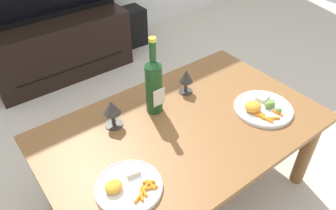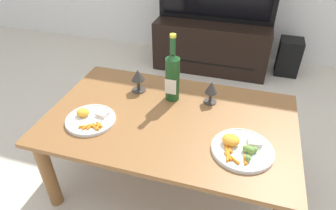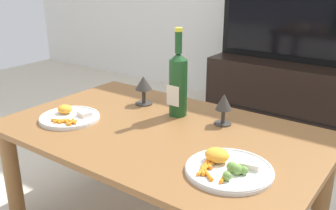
{
  "view_description": "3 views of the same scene",
  "coord_description": "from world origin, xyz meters",
  "px_view_note": "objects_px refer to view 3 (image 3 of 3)",
  "views": [
    {
      "loc": [
        -0.71,
        -0.82,
        1.48
      ],
      "look_at": [
        -0.04,
        0.06,
        0.59
      ],
      "focal_mm": 34.46,
      "sensor_mm": 36.0,
      "label": 1
    },
    {
      "loc": [
        0.33,
        -1.15,
        1.42
      ],
      "look_at": [
        -0.02,
        0.03,
        0.54
      ],
      "focal_mm": 31.25,
      "sensor_mm": 36.0,
      "label": 2
    },
    {
      "loc": [
        0.85,
        -1.12,
        1.1
      ],
      "look_at": [
        -0.03,
        0.09,
        0.56
      ],
      "focal_mm": 40.61,
      "sensor_mm": 36.0,
      "label": 3
    }
  ],
  "objects_px": {
    "tv_stand": "(286,92)",
    "goblet_right": "(224,104)",
    "goblet_left": "(143,85)",
    "dining_table": "(161,147)",
    "dinner_plate_right": "(228,168)",
    "dinner_plate_left": "(70,117)",
    "tv_screen": "(294,22)",
    "wine_bottle": "(178,82)"
  },
  "relations": [
    {
      "from": "dining_table",
      "to": "dinner_plate_right",
      "type": "xyz_separation_m",
      "value": [
        0.37,
        -0.14,
        0.09
      ]
    },
    {
      "from": "goblet_left",
      "to": "dinner_plate_left",
      "type": "xyz_separation_m",
      "value": [
        -0.13,
        -0.34,
        -0.08
      ]
    },
    {
      "from": "tv_stand",
      "to": "goblet_right",
      "type": "height_order",
      "value": "goblet_right"
    },
    {
      "from": "goblet_left",
      "to": "wine_bottle",
      "type": "bearing_deg",
      "value": -5.84
    },
    {
      "from": "wine_bottle",
      "to": "dinner_plate_left",
      "type": "bearing_deg",
      "value": -137.5
    },
    {
      "from": "dining_table",
      "to": "goblet_right",
      "type": "distance_m",
      "value": 0.31
    },
    {
      "from": "dinner_plate_left",
      "to": "dinner_plate_right",
      "type": "xyz_separation_m",
      "value": [
        0.76,
        -0.0,
        0.0
      ]
    },
    {
      "from": "goblet_right",
      "to": "dining_table",
      "type": "bearing_deg",
      "value": -131.84
    },
    {
      "from": "tv_stand",
      "to": "wine_bottle",
      "type": "bearing_deg",
      "value": -90.82
    },
    {
      "from": "wine_bottle",
      "to": "goblet_left",
      "type": "relative_size",
      "value": 2.79
    },
    {
      "from": "dinner_plate_left",
      "to": "tv_screen",
      "type": "bearing_deg",
      "value": 77.9
    },
    {
      "from": "tv_screen",
      "to": "dinner_plate_left",
      "type": "relative_size",
      "value": 4.22
    },
    {
      "from": "tv_stand",
      "to": "tv_screen",
      "type": "relative_size",
      "value": 1.01
    },
    {
      "from": "dining_table",
      "to": "tv_stand",
      "type": "bearing_deg",
      "value": 90.62
    },
    {
      "from": "wine_bottle",
      "to": "dinner_plate_left",
      "type": "distance_m",
      "value": 0.49
    },
    {
      "from": "tv_stand",
      "to": "wine_bottle",
      "type": "height_order",
      "value": "wine_bottle"
    },
    {
      "from": "dinner_plate_left",
      "to": "goblet_right",
      "type": "bearing_deg",
      "value": 31.25
    },
    {
      "from": "tv_stand",
      "to": "tv_screen",
      "type": "distance_m",
      "value": 0.51
    },
    {
      "from": "tv_stand",
      "to": "goblet_right",
      "type": "relative_size",
      "value": 8.18
    },
    {
      "from": "wine_bottle",
      "to": "goblet_left",
      "type": "distance_m",
      "value": 0.22
    },
    {
      "from": "tv_screen",
      "to": "goblet_right",
      "type": "bearing_deg",
      "value": -81.99
    },
    {
      "from": "goblet_right",
      "to": "dinner_plate_left",
      "type": "bearing_deg",
      "value": -148.75
    },
    {
      "from": "tv_stand",
      "to": "dinner_plate_left",
      "type": "relative_size",
      "value": 4.24
    },
    {
      "from": "tv_screen",
      "to": "wine_bottle",
      "type": "bearing_deg",
      "value": -90.82
    },
    {
      "from": "tv_screen",
      "to": "dinner_plate_right",
      "type": "xyz_separation_m",
      "value": [
        0.39,
        -1.7,
        -0.24
      ]
    },
    {
      "from": "dining_table",
      "to": "dinner_plate_right",
      "type": "height_order",
      "value": "dinner_plate_right"
    },
    {
      "from": "tv_stand",
      "to": "dining_table",
      "type": "bearing_deg",
      "value": -89.38
    },
    {
      "from": "tv_stand",
      "to": "goblet_left",
      "type": "xyz_separation_m",
      "value": [
        -0.23,
        -1.37,
        0.35
      ]
    },
    {
      "from": "wine_bottle",
      "to": "dinner_plate_right",
      "type": "distance_m",
      "value": 0.54
    },
    {
      "from": "goblet_left",
      "to": "dining_table",
      "type": "bearing_deg",
      "value": -38.18
    },
    {
      "from": "wine_bottle",
      "to": "dinner_plate_left",
      "type": "height_order",
      "value": "wine_bottle"
    },
    {
      "from": "goblet_left",
      "to": "goblet_right",
      "type": "xyz_separation_m",
      "value": [
        0.42,
        0.0,
        -0.0
      ]
    },
    {
      "from": "wine_bottle",
      "to": "goblet_left",
      "type": "height_order",
      "value": "wine_bottle"
    },
    {
      "from": "tv_stand",
      "to": "goblet_left",
      "type": "distance_m",
      "value": 1.43
    },
    {
      "from": "wine_bottle",
      "to": "dinner_plate_right",
      "type": "xyz_separation_m",
      "value": [
        0.41,
        -0.32,
        -0.14
      ]
    },
    {
      "from": "tv_stand",
      "to": "wine_bottle",
      "type": "relative_size",
      "value": 2.83
    },
    {
      "from": "dinner_plate_left",
      "to": "dinner_plate_right",
      "type": "bearing_deg",
      "value": -0.02
    },
    {
      "from": "dining_table",
      "to": "goblet_right",
      "type": "xyz_separation_m",
      "value": [
        0.17,
        0.2,
        0.16
      ]
    },
    {
      "from": "wine_bottle",
      "to": "goblet_right",
      "type": "bearing_deg",
      "value": 5.84
    },
    {
      "from": "dining_table",
      "to": "tv_stand",
      "type": "relative_size",
      "value": 1.18
    },
    {
      "from": "dining_table",
      "to": "goblet_right",
      "type": "relative_size",
      "value": 9.68
    },
    {
      "from": "goblet_left",
      "to": "tv_stand",
      "type": "bearing_deg",
      "value": 80.38
    }
  ]
}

